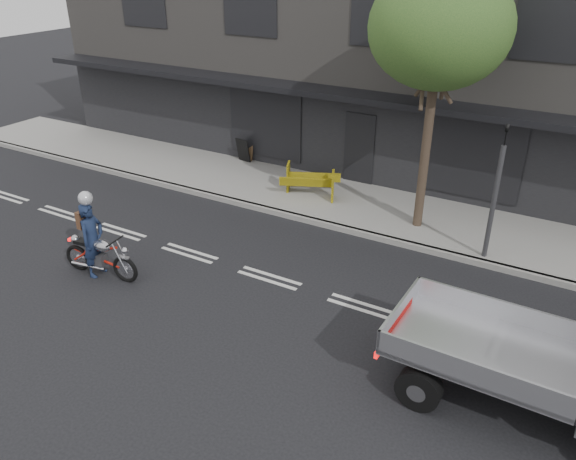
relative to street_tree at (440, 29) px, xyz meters
The scene contains 10 objects.
ground 7.09m from the street_tree, 117.65° to the right, with size 80.00×80.00×0.00m, color black.
sidewalk 5.67m from the street_tree, 167.20° to the left, with size 32.00×3.20×0.15m, color gray.
kerb 5.75m from the street_tree, 153.43° to the right, with size 32.00×0.20×0.15m, color gray.
building_main 7.54m from the street_tree, 107.22° to the left, with size 26.00×10.00×8.00m, color slate.
street_tree is the anchor object (origin of this frame).
traffic_light_pole 4.23m from the street_tree, 23.03° to the right, with size 0.12×0.12×3.50m.
motorcycle 9.58m from the street_tree, 133.28° to the right, with size 2.06×0.60×1.06m.
rider 9.50m from the street_tree, 134.03° to the right, with size 0.67×0.44×1.82m, color #17223F.
construction_barrier 5.86m from the street_tree, behind, with size 1.64×0.66×0.92m, color yellow, non-canonical shape.
sandwich_board 8.61m from the street_tree, 165.53° to the left, with size 0.53×0.35×0.84m, color black, non-canonical shape.
Camera 1 is at (6.02, -9.57, 7.04)m, focal length 35.00 mm.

